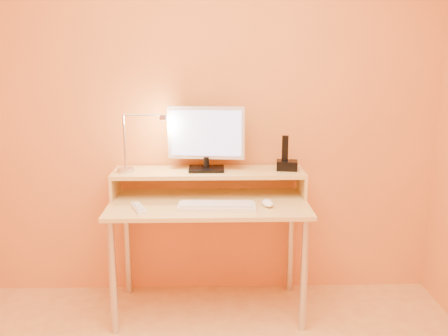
{
  "coord_description": "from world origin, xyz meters",
  "views": [
    {
      "loc": [
        0.02,
        -1.7,
        1.62
      ],
      "look_at": [
        0.09,
        1.13,
        0.94
      ],
      "focal_mm": 39.78,
      "sensor_mm": 36.0,
      "label": 1
    }
  ],
  "objects_px": {
    "lamp_base": "(126,170)",
    "remote_control": "(138,208)",
    "keyboard": "(217,206)",
    "mouse": "(268,203)",
    "monitor_panel": "(206,133)",
    "phone_dock": "(287,165)"
  },
  "relations": [
    {
      "from": "monitor_panel",
      "to": "mouse",
      "type": "height_order",
      "value": "monitor_panel"
    },
    {
      "from": "phone_dock",
      "to": "monitor_panel",
      "type": "bearing_deg",
      "value": -173.27
    },
    {
      "from": "monitor_panel",
      "to": "mouse",
      "type": "bearing_deg",
      "value": -29.07
    },
    {
      "from": "mouse",
      "to": "remote_control",
      "type": "bearing_deg",
      "value": 175.03
    },
    {
      "from": "lamp_base",
      "to": "remote_control",
      "type": "bearing_deg",
      "value": -67.2
    },
    {
      "from": "remote_control",
      "to": "mouse",
      "type": "bearing_deg",
      "value": -18.23
    },
    {
      "from": "mouse",
      "to": "phone_dock",
      "type": "bearing_deg",
      "value": 51.13
    },
    {
      "from": "mouse",
      "to": "lamp_base",
      "type": "bearing_deg",
      "value": 157.72
    },
    {
      "from": "monitor_panel",
      "to": "lamp_base",
      "type": "height_order",
      "value": "monitor_panel"
    },
    {
      "from": "monitor_panel",
      "to": "remote_control",
      "type": "relative_size",
      "value": 2.53
    },
    {
      "from": "lamp_base",
      "to": "phone_dock",
      "type": "distance_m",
      "value": 1.01
    },
    {
      "from": "phone_dock",
      "to": "remote_control",
      "type": "height_order",
      "value": "phone_dock"
    },
    {
      "from": "lamp_base",
      "to": "phone_dock",
      "type": "height_order",
      "value": "phone_dock"
    },
    {
      "from": "lamp_base",
      "to": "keyboard",
      "type": "distance_m",
      "value": 0.64
    },
    {
      "from": "lamp_base",
      "to": "keyboard",
      "type": "height_order",
      "value": "lamp_base"
    },
    {
      "from": "monitor_panel",
      "to": "lamp_base",
      "type": "relative_size",
      "value": 4.78
    },
    {
      "from": "lamp_base",
      "to": "remote_control",
      "type": "height_order",
      "value": "lamp_base"
    },
    {
      "from": "phone_dock",
      "to": "remote_control",
      "type": "relative_size",
      "value": 0.69
    },
    {
      "from": "monitor_panel",
      "to": "remote_control",
      "type": "distance_m",
      "value": 0.63
    },
    {
      "from": "lamp_base",
      "to": "phone_dock",
      "type": "relative_size",
      "value": 0.77
    },
    {
      "from": "keyboard",
      "to": "mouse",
      "type": "distance_m",
      "value": 0.3
    },
    {
      "from": "remote_control",
      "to": "monitor_panel",
      "type": "bearing_deg",
      "value": 15.86
    }
  ]
}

